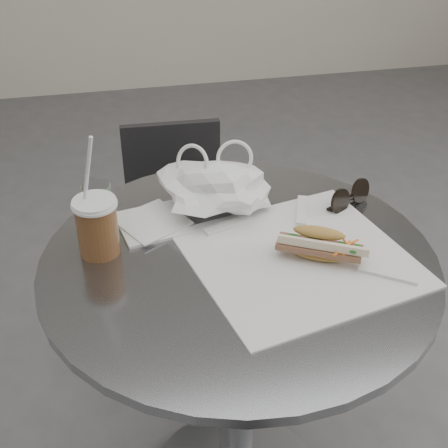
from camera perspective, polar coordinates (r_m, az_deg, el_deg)
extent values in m
cylinder|color=slate|center=(1.44, 1.17, -14.93)|extent=(0.08, 0.08, 0.71)
cylinder|color=slate|center=(1.20, 1.36, -3.48)|extent=(0.76, 0.76, 0.02)
cylinder|color=#303033|center=(2.08, -3.58, -10.40)|extent=(0.33, 0.33, 0.02)
cylinder|color=#303033|center=(1.94, -3.79, -5.98)|extent=(0.06, 0.06, 0.44)
cylinder|color=#303033|center=(1.81, -4.05, -0.66)|extent=(0.37, 0.37, 0.02)
cube|color=#303033|center=(1.88, -4.79, 5.70)|extent=(0.29, 0.04, 0.25)
cube|color=white|center=(1.19, 6.88, -3.10)|extent=(0.47, 0.45, 0.00)
ellipsoid|color=#B38B44|center=(1.19, 8.63, -2.75)|extent=(0.20, 0.15, 0.02)
cube|color=brown|center=(1.18, 8.69, -2.13)|extent=(0.16, 0.12, 0.01)
ellipsoid|color=#B38B44|center=(1.17, 8.67, -1.03)|extent=(0.21, 0.15, 0.04)
cylinder|color=brown|center=(1.20, -11.48, -0.45)|extent=(0.08, 0.08, 0.10)
cylinder|color=white|center=(1.17, -11.79, 1.89)|extent=(0.09, 0.09, 0.01)
cylinder|color=white|center=(1.15, -12.48, 3.67)|extent=(0.05, 0.04, 0.20)
cylinder|color=black|center=(1.33, 10.59, 2.03)|extent=(0.06, 0.04, 0.05)
cylinder|color=black|center=(1.38, 12.36, 2.98)|extent=(0.06, 0.04, 0.05)
cube|color=black|center=(1.36, 11.46, 2.29)|extent=(0.02, 0.01, 0.01)
cube|color=white|center=(1.29, -6.58, 0.05)|extent=(0.16, 0.16, 0.01)
cube|color=white|center=(1.29, -6.59, 0.24)|extent=(0.17, 0.17, 0.00)
cylinder|color=#65A25E|center=(1.26, -11.40, 1.33)|extent=(0.06, 0.06, 0.11)
cylinder|color=slate|center=(1.23, -11.68, 3.50)|extent=(0.05, 0.05, 0.00)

